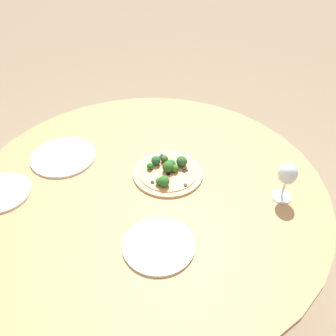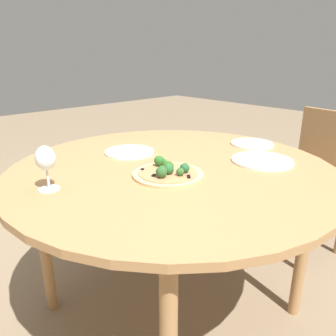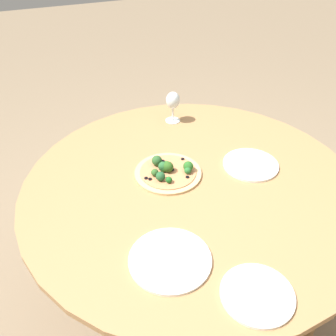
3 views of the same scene
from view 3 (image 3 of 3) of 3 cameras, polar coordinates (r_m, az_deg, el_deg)
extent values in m
plane|color=#847056|center=(2.01, 2.88, -18.68)|extent=(12.00, 12.00, 0.00)
cylinder|color=#A87A4C|center=(1.47, 3.73, -2.71)|extent=(1.32, 1.32, 0.03)
cylinder|color=#A87A4C|center=(1.70, 22.69, -17.08)|extent=(0.05, 0.05, 0.71)
cylinder|color=#A87A4C|center=(2.14, 8.77, -1.06)|extent=(0.05, 0.05, 0.71)
cylinder|color=#A87A4C|center=(1.93, -13.17, -6.61)|extent=(0.05, 0.05, 0.71)
cylinder|color=tan|center=(1.50, 0.00, -0.76)|extent=(0.27, 0.27, 0.01)
cylinder|color=tan|center=(1.50, 0.00, -0.55)|extent=(0.23, 0.23, 0.00)
sphere|color=#2D581C|center=(1.48, 0.01, 0.17)|extent=(0.04, 0.04, 0.04)
sphere|color=#1C5F21|center=(1.43, 0.13, -1.81)|extent=(0.03, 0.03, 0.03)
sphere|color=#2F5C26|center=(1.46, -2.03, -0.68)|extent=(0.03, 0.03, 0.03)
sphere|color=#266127|center=(1.49, -0.68, 0.03)|extent=(0.03, 0.03, 0.03)
sphere|color=#276122|center=(1.49, 3.10, 0.26)|extent=(0.04, 0.04, 0.04)
sphere|color=#24572D|center=(1.44, -1.16, -1.26)|extent=(0.04, 0.04, 0.04)
sphere|color=#2A5528|center=(1.52, -1.70, 1.14)|extent=(0.04, 0.04, 0.04)
sphere|color=#296B2F|center=(1.48, 3.10, -0.33)|extent=(0.03, 0.03, 0.03)
sphere|color=#285C2D|center=(1.49, -0.76, 0.25)|extent=(0.04, 0.04, 0.04)
sphere|color=#306A21|center=(1.51, -0.22, 0.54)|extent=(0.03, 0.03, 0.03)
cylinder|color=black|center=(1.56, 2.25, 1.40)|extent=(0.01, 0.01, 0.00)
cylinder|color=black|center=(1.49, 0.00, -0.43)|extent=(0.01, 0.01, 0.00)
cylinder|color=black|center=(1.46, 2.97, -1.39)|extent=(0.01, 0.01, 0.00)
cylinder|color=black|center=(1.55, -0.80, 1.08)|extent=(0.01, 0.01, 0.00)
cylinder|color=black|center=(1.50, 0.70, -0.29)|extent=(0.01, 0.01, 0.00)
cylinder|color=black|center=(1.50, -0.43, -0.26)|extent=(0.01, 0.01, 0.00)
cylinder|color=black|center=(1.49, -0.10, -0.50)|extent=(0.01, 0.01, 0.00)
cylinder|color=black|center=(1.45, -2.74, -1.70)|extent=(0.01, 0.01, 0.00)
cylinder|color=black|center=(1.46, -3.36, -1.55)|extent=(0.01, 0.01, 0.00)
cylinder|color=black|center=(1.54, -0.53, 0.93)|extent=(0.01, 0.01, 0.00)
cylinder|color=silver|center=(1.85, 0.73, 7.25)|extent=(0.07, 0.07, 0.00)
cylinder|color=silver|center=(1.84, 0.74, 8.20)|extent=(0.01, 0.01, 0.07)
ellipsoid|color=silver|center=(1.80, 0.76, 10.28)|extent=(0.07, 0.07, 0.08)
cylinder|color=white|center=(1.19, 0.31, -13.76)|extent=(0.26, 0.26, 0.01)
cylinder|color=white|center=(1.58, 12.48, 0.51)|extent=(0.23, 0.23, 0.01)
cylinder|color=white|center=(1.14, 13.44, -18.23)|extent=(0.21, 0.21, 0.01)
camera|label=1|loc=(1.79, 42.49, 29.73)|focal=40.00mm
camera|label=2|loc=(2.00, -34.24, 16.97)|focal=35.00mm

